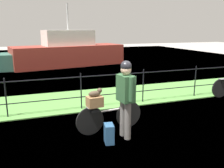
# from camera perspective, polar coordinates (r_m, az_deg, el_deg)

# --- Properties ---
(ground_plane) EXTENTS (60.00, 60.00, 0.00)m
(ground_plane) POSITION_cam_1_polar(r_m,az_deg,el_deg) (5.58, 8.16, -11.60)
(ground_plane) COLOR #9E9993
(grass_strip) EXTENTS (27.00, 2.40, 0.03)m
(grass_strip) POSITION_cam_1_polar(r_m,az_deg,el_deg) (8.23, -1.86, -3.20)
(grass_strip) COLOR #569342
(grass_strip) RESTS_ON ground
(harbor_water) EXTENTS (30.00, 30.00, 0.00)m
(harbor_water) POSITION_cam_1_polar(r_m,az_deg,el_deg) (14.57, -10.05, 3.70)
(harbor_water) COLOR #426684
(harbor_water) RESTS_ON ground
(iron_fence) EXTENTS (18.04, 0.04, 1.08)m
(iron_fence) POSITION_cam_1_polar(r_m,az_deg,el_deg) (7.23, 0.37, -0.43)
(iron_fence) COLOR black
(iron_fence) RESTS_ON ground
(bicycle_main) EXTENTS (1.62, 0.25, 0.64)m
(bicycle_main) POSITION_cam_1_polar(r_m,az_deg,el_deg) (5.54, -0.66, -7.82)
(bicycle_main) COLOR black
(bicycle_main) RESTS_ON ground
(wooden_crate) EXTENTS (0.36, 0.30, 0.23)m
(wooden_crate) POSITION_cam_1_polar(r_m,az_deg,el_deg) (5.27, -4.14, -4.18)
(wooden_crate) COLOR olive
(wooden_crate) RESTS_ON bicycle_main
(terrier_dog) EXTENTS (0.32, 0.17, 0.18)m
(terrier_dog) POSITION_cam_1_polar(r_m,az_deg,el_deg) (5.23, -3.93, -2.14)
(terrier_dog) COLOR #4C3D2D
(terrier_dog) RESTS_ON wooden_crate
(cyclist_person) EXTENTS (0.30, 0.54, 1.68)m
(cyclist_person) POSITION_cam_1_polar(r_m,az_deg,el_deg) (5.03, 3.27, -2.09)
(cyclist_person) COLOR slate
(cyclist_person) RESTS_ON ground
(backpack_on_paving) EXTENTS (0.22, 0.31, 0.40)m
(backpack_on_paving) POSITION_cam_1_polar(r_m,az_deg,el_deg) (5.05, -0.72, -11.73)
(backpack_on_paving) COLOR #28517A
(backpack_on_paving) RESTS_ON ground
(moored_boat_near) EXTENTS (7.22, 3.34, 3.83)m
(moored_boat_near) POSITION_cam_1_polar(r_m,az_deg,el_deg) (15.64, -10.22, 7.45)
(moored_boat_near) COLOR #9E3328
(moored_boat_near) RESTS_ON ground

